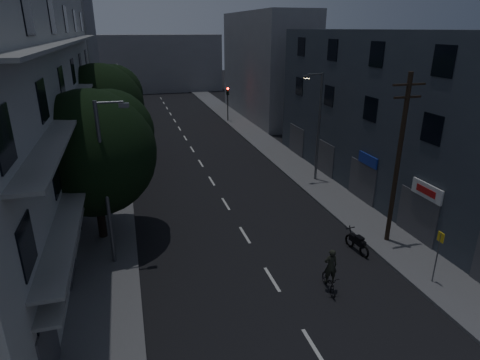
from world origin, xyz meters
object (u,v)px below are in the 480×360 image
bus_stop_sign (439,248)px  motorcycle (357,243)px  utility_pole (398,158)px  cyclist (330,277)px

bus_stop_sign → motorcycle: size_ratio=1.32×
utility_pole → cyclist: (-5.14, -3.06, -4.17)m
utility_pole → motorcycle: (-2.13, -0.42, -4.38)m
cyclist → bus_stop_sign: bearing=-2.7°
bus_stop_sign → utility_pole: bearing=85.0°
motorcycle → cyclist: 4.02m
bus_stop_sign → motorcycle: bearing=116.6°
motorcycle → cyclist: cyclist is taller
motorcycle → cyclist: (-3.01, -2.65, 0.22)m
utility_pole → bus_stop_sign: utility_pole is taller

